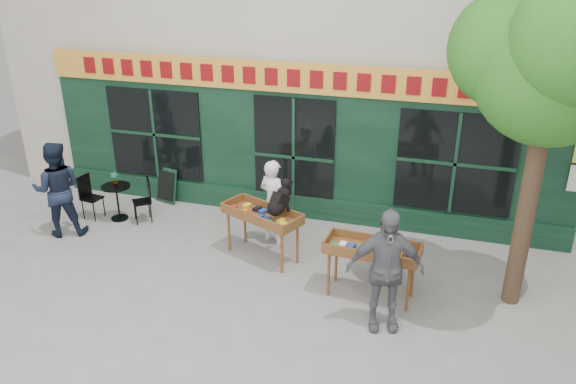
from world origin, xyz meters
name	(u,v)px	position (x,y,z in m)	size (l,w,h in m)	color
ground	(258,269)	(0.00, 0.00, 0.00)	(80.00, 80.00, 0.00)	slate
street_tree	(560,45)	(4.34, 0.36, 4.11)	(3.05, 2.90, 5.60)	#382619
book_cart_center	(262,217)	(-0.06, 0.47, 0.82)	(1.62, 1.14, 0.99)	brown
dog	(279,197)	(0.29, 0.42, 1.29)	(0.34, 0.60, 0.60)	black
woman	(273,202)	(-0.06, 1.12, 0.84)	(0.62, 0.40, 1.69)	white
book_cart_right	(372,252)	(2.06, -0.24, 0.82)	(1.54, 0.72, 0.99)	brown
man_right	(385,270)	(2.36, -0.99, 0.98)	(1.15, 0.48, 1.96)	#56565B
bistro_table	(117,196)	(-3.52, 1.09, 0.54)	(0.60, 0.60, 0.76)	black
bistro_chair_left	(88,193)	(-4.16, 1.00, 0.56)	(0.41, 0.40, 0.95)	black
bistro_chair_right	(146,196)	(-2.90, 1.19, 0.56)	(0.51, 0.51, 0.95)	black
potted_plant	(115,179)	(-3.52, 1.09, 0.92)	(0.16, 0.11, 0.31)	gray
man_left	(58,189)	(-4.22, 0.19, 0.97)	(0.94, 0.73, 1.94)	black
chalkboard	(166,185)	(-2.97, 2.19, 0.40)	(0.59, 0.32, 0.79)	black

